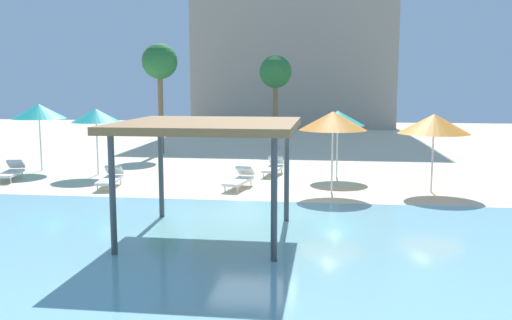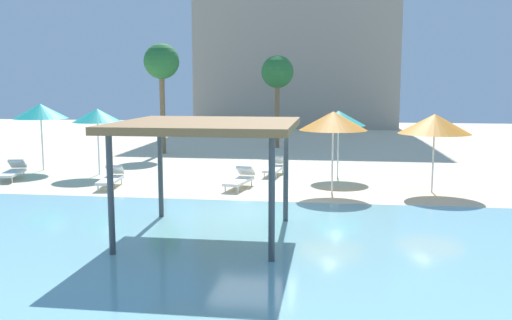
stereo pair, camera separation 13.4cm
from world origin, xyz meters
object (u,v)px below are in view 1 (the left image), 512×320
at_px(beach_umbrella_teal_0, 39,111).
at_px(palm_tree_1, 275,74).
at_px(beach_umbrella_teal_1, 96,116).
at_px(beach_umbrella_orange_2, 434,124).
at_px(shade_pavilion, 209,129).
at_px(palm_tree_2, 160,64).
at_px(beach_umbrella_teal_4, 338,118).
at_px(lounge_chair_2, 111,178).
at_px(lounge_chair_0, 11,171).
at_px(lounge_chair_3, 274,167).
at_px(lounge_chair_4, 240,179).
at_px(beach_umbrella_orange_5, 333,121).

distance_m(beach_umbrella_teal_0, palm_tree_1, 13.87).
distance_m(beach_umbrella_teal_1, beach_umbrella_orange_2, 13.33).
relative_size(shade_pavilion, beach_umbrella_orange_2, 1.54).
height_order(shade_pavilion, palm_tree_2, palm_tree_2).
relative_size(beach_umbrella_teal_4, lounge_chair_2, 1.38).
distance_m(beach_umbrella_teal_1, beach_umbrella_teal_4, 9.93).
relative_size(shade_pavilion, beach_umbrella_teal_4, 1.56).
xyz_separation_m(lounge_chair_0, lounge_chair_3, (10.20, 2.55, 0.00)).
bearing_deg(palm_tree_1, lounge_chair_0, -126.74).
bearing_deg(palm_tree_2, beach_umbrella_teal_1, -94.28).
height_order(lounge_chair_3, lounge_chair_4, same).
height_order(shade_pavilion, beach_umbrella_orange_2, shade_pavilion).
distance_m(beach_umbrella_teal_0, beach_umbrella_orange_2, 16.36).
bearing_deg(beach_umbrella_teal_4, palm_tree_1, 108.82).
xyz_separation_m(lounge_chair_3, palm_tree_1, (-0.88, 9.93, 4.04)).
relative_size(shade_pavilion, lounge_chair_2, 2.16).
xyz_separation_m(lounge_chair_4, palm_tree_1, (0.04, 13.06, 4.04)).
distance_m(beach_umbrella_teal_4, palm_tree_2, 11.73).
bearing_deg(palm_tree_1, palm_tree_2, -148.20).
bearing_deg(lounge_chair_2, beach_umbrella_orange_2, 85.08).
bearing_deg(shade_pavilion, lounge_chair_2, 129.29).
xyz_separation_m(beach_umbrella_orange_2, lounge_chair_4, (-6.80, -0.10, -2.07)).
height_order(beach_umbrella_teal_1, palm_tree_1, palm_tree_1).
distance_m(beach_umbrella_teal_4, lounge_chair_0, 13.17).
distance_m(beach_umbrella_orange_5, lounge_chair_4, 4.00).
relative_size(lounge_chair_0, palm_tree_1, 0.37).
bearing_deg(beach_umbrella_orange_5, palm_tree_1, 103.61).
xyz_separation_m(beach_umbrella_teal_4, palm_tree_1, (-3.50, 10.26, 1.96)).
distance_m(shade_pavilion, lounge_chair_0, 12.21).
distance_m(lounge_chair_3, palm_tree_1, 10.76).
xyz_separation_m(beach_umbrella_teal_4, beach_umbrella_orange_5, (-0.22, -3.27, 0.10)).
distance_m(lounge_chair_4, palm_tree_1, 13.67).
height_order(lounge_chair_0, lounge_chair_4, same).
bearing_deg(lounge_chair_4, beach_umbrella_teal_0, -96.92).
height_order(beach_umbrella_teal_0, beach_umbrella_orange_2, beach_umbrella_teal_0).
bearing_deg(lounge_chair_0, beach_umbrella_teal_4, 86.27).
relative_size(beach_umbrella_teal_1, beach_umbrella_teal_4, 1.02).
distance_m(beach_umbrella_teal_4, palm_tree_1, 11.02).
bearing_deg(beach_umbrella_teal_0, lounge_chair_2, -36.69).
height_order(beach_umbrella_teal_0, lounge_chair_0, beach_umbrella_teal_0).
height_order(shade_pavilion, lounge_chair_3, shade_pavilion).
bearing_deg(beach_umbrella_orange_2, lounge_chair_3, 152.72).
height_order(beach_umbrella_orange_2, palm_tree_2, palm_tree_2).
distance_m(lounge_chair_0, lounge_chair_2, 4.61).
bearing_deg(palm_tree_2, lounge_chair_0, -111.28).
relative_size(beach_umbrella_teal_0, beach_umbrella_teal_1, 1.06).
height_order(beach_umbrella_teal_1, beach_umbrella_teal_4, beach_umbrella_teal_1).
relative_size(beach_umbrella_orange_2, palm_tree_2, 0.46).
bearing_deg(palm_tree_1, beach_umbrella_teal_1, -120.57).
distance_m(beach_umbrella_orange_2, lounge_chair_4, 7.10).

